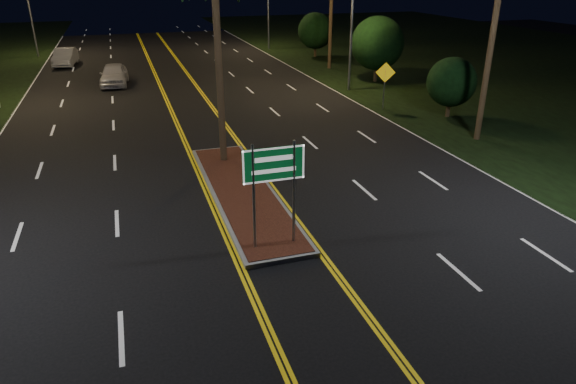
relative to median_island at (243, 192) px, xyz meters
name	(u,v)px	position (x,y,z in m)	size (l,w,h in m)	color
ground	(306,301)	(0.00, -7.00, -0.08)	(120.00, 120.00, 0.00)	black
grass_right	(541,67)	(30.00, 18.00, -0.08)	(40.00, 110.00, 0.01)	black
median_island	(243,192)	(0.00, 0.00, 0.00)	(2.25, 10.25, 0.17)	gray
highway_sign	(274,174)	(0.00, -4.20, 2.32)	(1.80, 0.08, 3.20)	gray
streetlight_right_mid	(347,3)	(10.61, 15.00, 5.57)	(1.91, 0.44, 9.00)	gray
shrub_near	(452,82)	(13.50, 7.00, 1.86)	(2.70, 2.70, 3.30)	#382819
shrub_mid	(377,43)	(14.00, 17.00, 2.64)	(3.78, 3.78, 4.62)	#382819
shrub_far	(316,31)	(13.80, 29.00, 2.25)	(3.24, 3.24, 3.96)	#382819
car_near	(114,73)	(-4.27, 21.56, 0.79)	(2.25, 5.25, 1.75)	silver
car_far	(65,56)	(-8.13, 31.05, 0.75)	(2.15, 5.02, 1.67)	silver
warning_sign	(385,79)	(10.80, 9.60, 1.72)	(1.09, 0.41, 2.74)	gray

